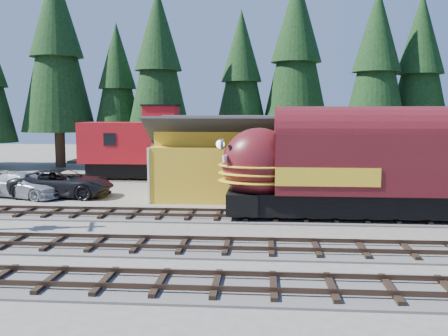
# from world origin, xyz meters

# --- Properties ---
(ground) EXTENTS (120.00, 120.00, 0.00)m
(ground) POSITION_xyz_m (0.00, 0.00, 0.00)
(ground) COLOR #6B665B
(ground) RESTS_ON ground
(track_siding) EXTENTS (68.00, 3.20, 0.33)m
(track_siding) POSITION_xyz_m (10.00, 4.00, 0.06)
(track_siding) COLOR #4C4947
(track_siding) RESTS_ON ground
(track_spur) EXTENTS (32.00, 3.20, 0.33)m
(track_spur) POSITION_xyz_m (-10.00, 18.00, 0.06)
(track_spur) COLOR #4C4947
(track_spur) RESTS_ON ground
(depot) EXTENTS (12.80, 7.00, 5.30)m
(depot) POSITION_xyz_m (-0.00, 10.50, 2.96)
(depot) COLOR gold
(depot) RESTS_ON ground
(conifer_backdrop) EXTENTS (78.71, 23.83, 17.24)m
(conifer_backdrop) POSITION_xyz_m (7.75, 24.76, 10.18)
(conifer_backdrop) COLOR black
(conifer_backdrop) RESTS_ON ground
(locomotive) EXTENTS (16.15, 3.21, 4.39)m
(locomotive) POSITION_xyz_m (6.30, 4.00, 2.56)
(locomotive) COLOR black
(locomotive) RESTS_ON ground
(caboose) EXTENTS (10.84, 3.14, 5.64)m
(caboose) POSITION_xyz_m (-8.36, 18.00, 2.77)
(caboose) COLOR black
(caboose) RESTS_ON ground
(pickup_truck_a) EXTENTS (6.53, 3.01, 1.81)m
(pickup_truck_a) POSITION_xyz_m (-12.18, 9.54, 0.91)
(pickup_truck_a) COLOR black
(pickup_truck_a) RESTS_ON ground
(pickup_truck_b) EXTENTS (5.96, 3.91, 1.61)m
(pickup_truck_b) POSITION_xyz_m (-14.49, 9.09, 0.80)
(pickup_truck_b) COLOR #A8ABAF
(pickup_truck_b) RESTS_ON ground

